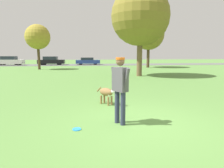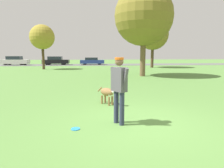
# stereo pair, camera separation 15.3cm
# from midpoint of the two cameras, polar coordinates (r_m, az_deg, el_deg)

# --- Properties ---
(ground_plane) EXTENTS (120.00, 120.00, 0.00)m
(ground_plane) POSITION_cam_midpoint_polar(r_m,az_deg,el_deg) (5.38, 6.85, -11.17)
(ground_plane) COLOR #56843D
(far_road_strip) EXTENTS (120.00, 6.00, 0.01)m
(far_road_strip) POSITION_cam_midpoint_polar(r_m,az_deg,el_deg) (34.18, -5.28, 5.52)
(far_road_strip) COLOR #5B5B59
(far_road_strip) RESTS_ON ground_plane
(person) EXTENTS (0.44, 0.62, 1.73)m
(person) POSITION_cam_midpoint_polar(r_m,az_deg,el_deg) (5.09, 1.48, -0.29)
(person) COLOR #2D334C
(person) RESTS_ON ground_plane
(dog) EXTENTS (0.69, 0.83, 0.63)m
(dog) POSITION_cam_midpoint_polar(r_m,az_deg,el_deg) (7.18, -2.04, -2.50)
(dog) COLOR olive
(dog) RESTS_ON ground_plane
(frisbee) EXTENTS (0.22, 0.22, 0.02)m
(frisbee) POSITION_cam_midpoint_polar(r_m,az_deg,el_deg) (5.04, -10.91, -12.56)
(frisbee) COLOR #268CE5
(frisbee) RESTS_ON ground_plane
(tree_far_right) EXTENTS (4.10, 4.10, 6.44)m
(tree_far_right) POSITION_cam_midpoint_polar(r_m,az_deg,el_deg) (27.63, 10.28, 13.76)
(tree_far_right) COLOR #4C3826
(tree_far_right) RESTS_ON ground_plane
(tree_far_left) EXTENTS (2.86, 2.86, 5.20)m
(tree_far_left) POSITION_cam_midpoint_polar(r_m,az_deg,el_deg) (25.19, -20.64, 12.44)
(tree_far_left) COLOR #4C3826
(tree_far_left) RESTS_ON ground_plane
(tree_mid_center) EXTENTS (4.68, 4.68, 7.12)m
(tree_mid_center) POSITION_cam_midpoint_polar(r_m,az_deg,el_deg) (16.92, 7.81, 18.54)
(tree_mid_center) COLOR brown
(tree_mid_center) RESTS_ON ground_plane
(parked_car_white) EXTENTS (4.27, 1.88, 1.45)m
(parked_car_white) POSITION_cam_midpoint_polar(r_m,az_deg,el_deg) (36.42, -27.29, 5.90)
(parked_car_white) COLOR white
(parked_car_white) RESTS_ON ground_plane
(parked_car_black) EXTENTS (4.29, 1.85, 1.40)m
(parked_car_black) POSITION_cam_midpoint_polar(r_m,az_deg,el_deg) (34.86, -17.09, 6.36)
(parked_car_black) COLOR black
(parked_car_black) RESTS_ON ground_plane
(parked_car_blue) EXTENTS (4.02, 1.70, 1.22)m
(parked_car_blue) POSITION_cam_midpoint_polar(r_m,az_deg,el_deg) (34.24, -7.08, 6.51)
(parked_car_blue) COLOR #284293
(parked_car_blue) RESTS_ON ground_plane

